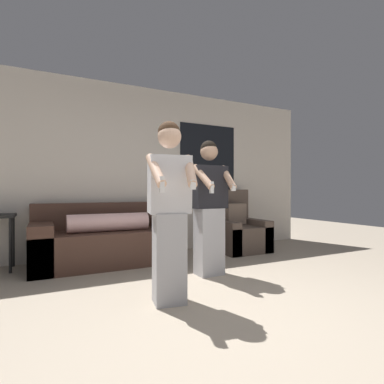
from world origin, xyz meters
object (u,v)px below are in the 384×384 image
Objects in this scene: person_left at (169,209)px; person_right at (209,207)px; armchair at (236,231)px; couch at (107,241)px.

person_left reaches higher than person_right.
person_right is at bearing -135.81° from armchair.
couch is 1.18× the size of person_right.
person_right reaches higher than armchair.
couch is 1.85× the size of armchair.
person_left is (0.24, -1.76, 0.53)m from couch.
couch is 1.85m from person_left.
person_right is at bearing -47.70° from couch.
person_right is (-1.16, -1.12, 0.49)m from armchair.
couch is 2.17m from armchair.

